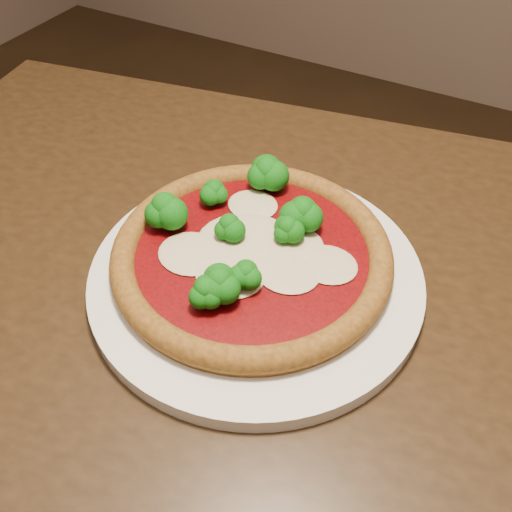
% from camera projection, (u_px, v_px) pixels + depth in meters
% --- Properties ---
extents(dining_table, '(1.30, 1.01, 0.75)m').
position_uv_depth(dining_table, '(281.00, 373.00, 0.66)').
color(dining_table, black).
rests_on(dining_table, floor).
extents(plate, '(0.36, 0.36, 0.02)m').
position_uv_depth(plate, '(256.00, 276.00, 0.62)').
color(plate, silver).
rests_on(plate, dining_table).
extents(pizza, '(0.30, 0.30, 0.06)m').
position_uv_depth(pizza, '(250.00, 250.00, 0.61)').
color(pizza, brown).
rests_on(pizza, plate).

